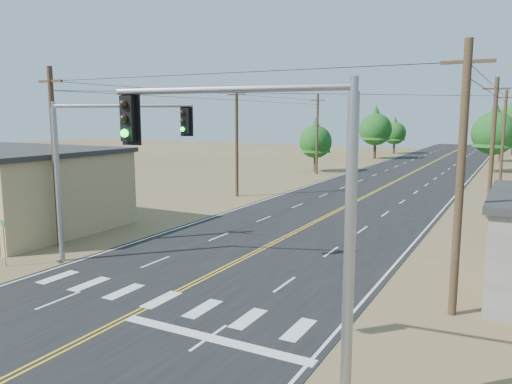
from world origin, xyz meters
The scene contains 15 objects.
road centered at (0.00, 30.00, 0.01)m, with size 15.00×200.00×0.02m, color black.
utility_pole_left_near centered at (-10.50, 12.00, 5.12)m, with size 1.80×0.30×10.00m.
utility_pole_left_mid centered at (-10.50, 32.00, 5.12)m, with size 1.80×0.30×10.00m.
utility_pole_left_far centered at (-10.50, 52.00, 5.12)m, with size 1.80×0.30×10.00m.
utility_pole_right_near centered at (10.50, 12.00, 5.12)m, with size 1.80×0.30×10.00m.
utility_pole_right_mid centered at (10.50, 32.00, 5.12)m, with size 1.80×0.30×10.00m.
utility_pole_right_far centered at (10.50, 52.00, 5.12)m, with size 1.80×0.30×10.00m.
signal_mast_left centered at (-6.04, 10.68, 5.48)m, with size 6.80×2.55×8.04m.
signal_mast_right centered at (7.06, 3.84, 5.56)m, with size 6.68×0.95×8.24m.
street_sign centered at (-9.66, 8.00, 1.53)m, with size 0.65×0.26×2.28m.
tree_left_near centered at (-11.65, 54.43, 4.36)m, with size 4.28×4.28×7.13m.
tree_left_mid centered at (-9.92, 77.68, 5.56)m, with size 5.45×5.45×9.09m.
tree_left_far centered at (-9.58, 90.60, 4.40)m, with size 4.31×4.31×7.19m.
tree_right_near centered at (9.00, 64.18, 5.63)m, with size 5.52×5.52×9.20m.
tree_right_mid centered at (9.25, 81.60, 5.06)m, with size 4.96×4.96×8.27m.
Camera 1 is at (12.40, -7.10, 7.37)m, focal length 35.00 mm.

